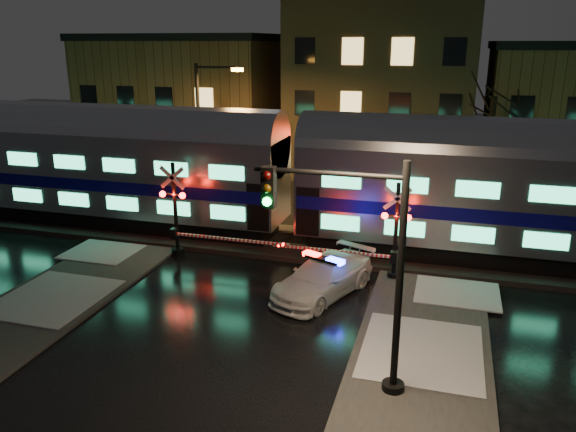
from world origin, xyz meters
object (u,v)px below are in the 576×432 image
(streetlight, at_px, (204,128))
(crossing_signal_left, at_px, (182,219))
(police_car, at_px, (323,277))
(traffic_light, at_px, (360,273))
(crossing_signal_right, at_px, (386,241))

(streetlight, bearing_deg, crossing_signal_left, -73.97)
(police_car, relative_size, traffic_light, 0.82)
(traffic_light, bearing_deg, streetlight, 126.66)
(police_car, xyz_separation_m, streetlight, (-8.56, 8.76, 3.86))
(police_car, relative_size, crossing_signal_right, 0.93)
(crossing_signal_right, distance_m, crossing_signal_left, 8.63)
(crossing_signal_left, bearing_deg, crossing_signal_right, -0.03)
(crossing_signal_left, relative_size, traffic_light, 0.93)
(streetlight, bearing_deg, crossing_signal_right, -32.41)
(crossing_signal_left, distance_m, traffic_light, 11.71)
(traffic_light, bearing_deg, crossing_signal_right, 91.00)
(police_car, bearing_deg, traffic_light, -46.15)
(police_car, distance_m, traffic_light, 6.45)
(crossing_signal_right, xyz_separation_m, crossing_signal_left, (-8.63, 0.01, 0.10))
(police_car, height_order, crossing_signal_left, crossing_signal_left)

